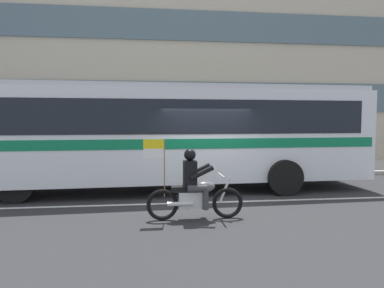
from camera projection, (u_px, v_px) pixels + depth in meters
The scene contains 7 objects.
ground_plane at pixel (207, 197), 9.95m from camera, with size 60.00×60.00×0.00m, color #2B2B2D.
sidewalk_curb at pixel (187, 170), 15.00m from camera, with size 28.00×3.80×0.15m, color #B7B2A8.
lane_center_stripe at pixel (211, 202), 9.36m from camera, with size 26.60×0.14×0.01m, color silver.
office_building_facade at pixel (182, 67), 16.94m from camera, with size 28.00×0.89×9.42m.
transit_bus at pixel (162, 130), 10.86m from camera, with size 12.80×3.09×3.22m.
motorcycle_with_rider at pixel (194, 189), 7.72m from camera, with size 2.20×0.64×1.78m.
fire_hydrant at pixel (253, 161), 14.37m from camera, with size 0.22×0.30×0.75m.
Camera 1 is at (-1.62, -9.70, 2.19)m, focal length 32.96 mm.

